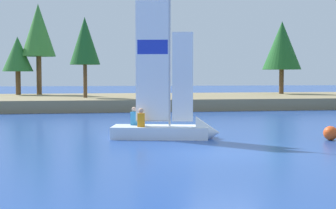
% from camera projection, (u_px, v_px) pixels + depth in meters
% --- Properties ---
extents(ground_plane, '(200.00, 200.00, 0.00)m').
position_uv_depth(ground_plane, '(225.00, 153.00, 15.89)').
color(ground_plane, '#234793').
extents(shore_bank, '(80.00, 12.81, 0.85)m').
position_uv_depth(shore_bank, '(144.00, 101.00, 39.90)').
color(shore_bank, '#897A56').
rests_on(shore_bank, ground).
extents(shoreline_tree_midleft, '(2.63, 2.63, 5.07)m').
position_uv_depth(shoreline_tree_midleft, '(18.00, 54.00, 42.03)').
color(shoreline_tree_midleft, brown).
rests_on(shoreline_tree_midleft, shore_bank).
extents(shoreline_tree_centre, '(2.96, 2.96, 7.95)m').
position_uv_depth(shoreline_tree_centre, '(38.00, 31.00, 42.35)').
color(shoreline_tree_centre, brown).
rests_on(shoreline_tree_centre, shore_bank).
extents(shoreline_tree_midright, '(2.29, 2.29, 6.11)m').
position_uv_depth(shoreline_tree_midright, '(85.00, 41.00, 36.56)').
color(shoreline_tree_midright, brown).
rests_on(shoreline_tree_midright, shore_bank).
extents(shoreline_tree_right, '(3.52, 3.52, 6.63)m').
position_uv_depth(shoreline_tree_right, '(282.00, 46.00, 44.26)').
color(shoreline_tree_right, brown).
rests_on(shoreline_tree_right, shore_bank).
extents(sailboat, '(4.56, 2.34, 6.85)m').
position_uv_depth(sailboat, '(176.00, 127.00, 19.68)').
color(sailboat, silver).
rests_on(sailboat, ground).
extents(channel_buoy, '(0.56, 0.56, 0.56)m').
position_uv_depth(channel_buoy, '(331.00, 133.00, 19.06)').
color(channel_buoy, '#E54C19').
rests_on(channel_buoy, ground).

